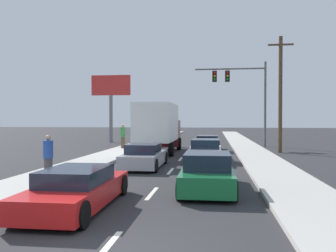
% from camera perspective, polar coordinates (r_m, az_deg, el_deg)
% --- Properties ---
extents(ground_plane, '(140.00, 140.00, 0.00)m').
position_cam_1_polar(ground_plane, '(30.85, 3.66, -3.43)').
color(ground_plane, '#2B2B2D').
extents(sidewalk_right, '(2.45, 80.00, 0.14)m').
position_cam_1_polar(sidewalk_right, '(25.94, 13.53, -4.17)').
color(sidewalk_right, '#B2AFA8').
rests_on(sidewalk_right, ground_plane).
extents(sidewalk_left, '(2.45, 80.00, 0.14)m').
position_cam_1_polar(sidewalk_left, '(26.68, -7.38, -4.00)').
color(sidewalk_left, '#B2AFA8').
rests_on(sidewalk_left, ground_plane).
extents(lane_markings, '(0.14, 52.00, 0.01)m').
position_cam_1_polar(lane_markings, '(26.64, 3.06, -4.14)').
color(lane_markings, silver).
rests_on(lane_markings, ground_plane).
extents(box_truck, '(2.62, 7.68, 3.51)m').
position_cam_1_polar(box_truck, '(25.33, -1.48, 0.07)').
color(box_truck, white).
rests_on(box_truck, ground_plane).
extents(car_silver, '(1.85, 4.47, 1.22)m').
position_cam_1_polar(car_silver, '(17.95, -3.82, -4.96)').
color(car_silver, '#B7BABF').
rests_on(car_silver, ground_plane).
extents(car_red, '(1.86, 4.70, 1.12)m').
position_cam_1_polar(car_red, '(10.20, -14.48, -9.84)').
color(car_red, red).
rests_on(car_red, ground_plane).
extents(car_gray, '(1.90, 4.43, 1.20)m').
position_cam_1_polar(car_gray, '(27.41, 6.42, -2.86)').
color(car_gray, slate).
rests_on(car_gray, ground_plane).
extents(car_white, '(1.92, 4.48, 1.28)m').
position_cam_1_polar(car_white, '(20.66, 6.07, -4.07)').
color(car_white, white).
rests_on(car_white, ground_plane).
extents(car_green, '(1.86, 4.45, 1.31)m').
position_cam_1_polar(car_green, '(12.36, 6.38, -7.58)').
color(car_green, '#196B38').
rests_on(car_green, ground_plane).
extents(traffic_signal_mast, '(6.25, 0.69, 7.49)m').
position_cam_1_polar(traffic_signal_mast, '(31.97, 11.06, 6.58)').
color(traffic_signal_mast, '#595B56').
rests_on(traffic_signal_mast, ground_plane).
extents(utility_pole_mid, '(1.80, 0.28, 8.46)m').
position_cam_1_polar(utility_pole_mid, '(27.05, 17.69, 5.13)').
color(utility_pole_mid, brown).
rests_on(utility_pole_mid, ground_plane).
extents(roadside_billboard, '(4.13, 0.36, 7.01)m').
position_cam_1_polar(roadside_billboard, '(37.35, -9.20, 5.07)').
color(roadside_billboard, slate).
rests_on(roadside_billboard, ground_plane).
extents(pedestrian_near_corner, '(0.38, 0.38, 1.90)m').
position_cam_1_polar(pedestrian_near_corner, '(28.21, -7.30, -1.63)').
color(pedestrian_near_corner, brown).
rests_on(pedestrian_near_corner, sidewalk_left).
extents(pedestrian_mid_block, '(0.38, 0.38, 1.70)m').
position_cam_1_polar(pedestrian_mid_block, '(14.65, -18.78, -4.70)').
color(pedestrian_mid_block, '#3F3F42').
rests_on(pedestrian_mid_block, sidewalk_left).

